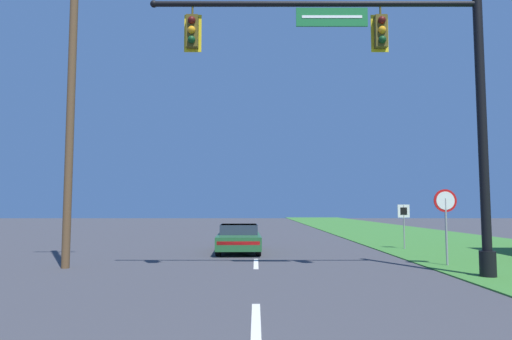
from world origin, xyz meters
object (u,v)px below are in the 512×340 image
stop_sign (445,210)px  route_sign_post (404,216)px  utility_pole_near (71,98)px  signal_mast (402,89)px  car_ahead (239,238)px

stop_sign → route_sign_post: 6.10m
stop_sign → route_sign_post: size_ratio=1.23×
route_sign_post → utility_pole_near: bearing=-153.4°
signal_mast → route_sign_post: (2.71, 8.53, -3.77)m
route_sign_post → utility_pole_near: size_ratio=0.19×
stop_sign → utility_pole_near: utility_pole_near is taller
signal_mast → stop_sign: (2.15, 2.47, -3.43)m
signal_mast → stop_sign: bearing=49.0°
utility_pole_near → route_sign_post: bearing=26.6°
route_sign_post → utility_pole_near: utility_pole_near is taller
signal_mast → stop_sign: size_ratio=3.87×
signal_mast → route_sign_post: size_ratio=4.77×
signal_mast → utility_pole_near: bearing=168.7°
signal_mast → utility_pole_near: utility_pole_near is taller
car_ahead → utility_pole_near: utility_pole_near is taller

